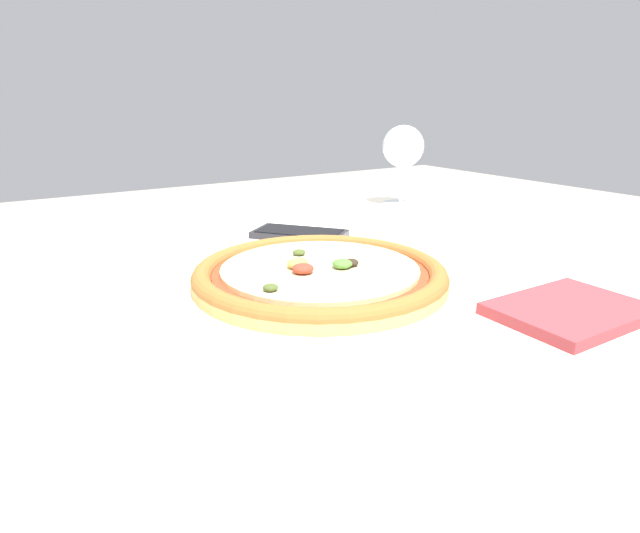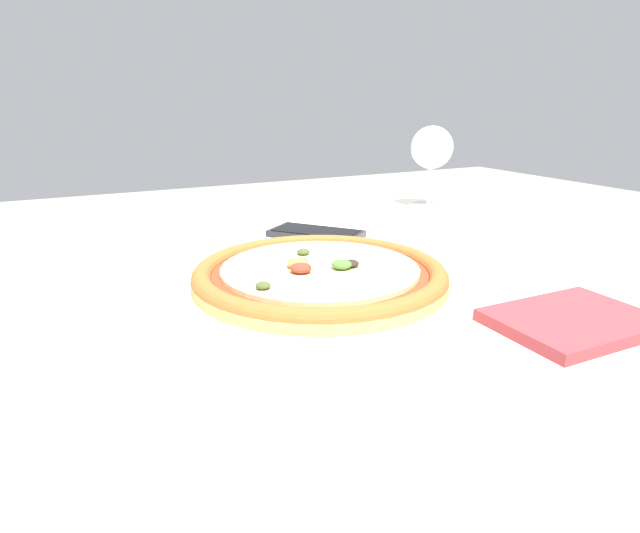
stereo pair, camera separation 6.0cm
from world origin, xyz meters
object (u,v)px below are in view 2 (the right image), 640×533
(pizza_plate, at_px, (320,277))
(fork, at_px, (60,317))
(wine_glass_far_left, at_px, (432,150))
(dining_table, at_px, (309,327))
(cell_phone, at_px, (316,233))

(pizza_plate, distance_m, fork, 0.27)
(pizza_plate, height_order, wine_glass_far_left, wine_glass_far_left)
(dining_table, bearing_deg, wine_glass_far_left, 32.77)
(pizza_plate, distance_m, cell_phone, 0.25)
(cell_phone, bearing_deg, dining_table, -120.17)
(dining_table, bearing_deg, fork, -170.97)
(pizza_plate, xyz_separation_m, cell_phone, (0.11, 0.23, -0.01))
(wine_glass_far_left, distance_m, cell_phone, 0.35)
(dining_table, bearing_deg, pizza_plate, -108.13)
(fork, height_order, wine_glass_far_left, wine_glass_far_left)
(fork, xyz_separation_m, cell_phone, (0.37, 0.18, 0.00))
(dining_table, relative_size, fork, 6.77)
(dining_table, xyz_separation_m, pizza_plate, (-0.03, -0.09, 0.10))
(pizza_plate, height_order, cell_phone, pizza_plate)
(dining_table, xyz_separation_m, fork, (-0.30, -0.05, 0.09))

